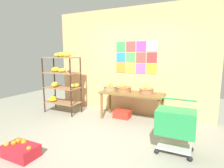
# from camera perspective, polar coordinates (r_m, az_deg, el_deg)

# --- Properties ---
(ground) EXTENTS (9.55, 9.55, 0.00)m
(ground) POSITION_cam_1_polar(r_m,az_deg,el_deg) (3.70, -5.49, -16.54)
(ground) COLOR gray
(back_wall_with_art) EXTENTS (4.40, 0.07, 2.83)m
(back_wall_with_art) POSITION_cam_1_polar(r_m,az_deg,el_deg) (4.96, 5.20, 6.96)
(back_wall_with_art) COLOR #E2A46C
(back_wall_with_art) RESTS_ON ground
(banana_shelf_unit) EXTENTS (0.99, 0.53, 1.69)m
(banana_shelf_unit) POSITION_cam_1_polar(r_m,az_deg,el_deg) (5.22, -15.74, 2.23)
(banana_shelf_unit) COLOR #331E16
(banana_shelf_unit) RESTS_ON ground
(display_table) EXTENTS (1.55, 0.60, 0.69)m
(display_table) POSITION_cam_1_polar(r_m,az_deg,el_deg) (4.49, 6.20, -3.80)
(display_table) COLOR brown
(display_table) RESTS_ON ground
(fruit_basket_back_right) EXTENTS (0.37, 0.37, 0.19)m
(fruit_basket_back_right) POSITION_cam_1_polar(r_m,az_deg,el_deg) (4.49, 3.67, -1.55)
(fruit_basket_back_right) COLOR #92613A
(fruit_basket_back_right) RESTS_ON display_table
(fruit_basket_left) EXTENTS (0.35, 0.35, 0.18)m
(fruit_basket_left) POSITION_cam_1_polar(r_m,az_deg,el_deg) (4.43, 10.76, -1.88)
(fruit_basket_left) COLOR #986143
(fruit_basket_left) RESTS_ON display_table
(fruit_basket_centre) EXTENTS (0.38, 0.38, 0.16)m
(fruit_basket_centre) POSITION_cam_1_polar(r_m,az_deg,el_deg) (4.75, -0.41, -1.09)
(fruit_basket_centre) COLOR #977C50
(fruit_basket_centre) RESTS_ON display_table
(produce_crate_under_table) EXTENTS (0.42, 0.29, 0.19)m
(produce_crate_under_table) POSITION_cam_1_polar(r_m,az_deg,el_deg) (4.74, 3.20, -9.38)
(produce_crate_under_table) COLOR red
(produce_crate_under_table) RESTS_ON ground
(orange_crate_foreground) EXTENTS (0.54, 0.34, 0.25)m
(orange_crate_foreground) POSITION_cam_1_polar(r_m,az_deg,el_deg) (3.39, -26.68, -18.01)
(orange_crate_foreground) COLOR red
(orange_crate_foreground) RESTS_ON ground
(shopping_cart) EXTENTS (0.61, 0.46, 0.87)m
(shopping_cart) POSITION_cam_1_polar(r_m,az_deg,el_deg) (3.17, 19.32, -11.61)
(shopping_cart) COLOR black
(shopping_cart) RESTS_ON ground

